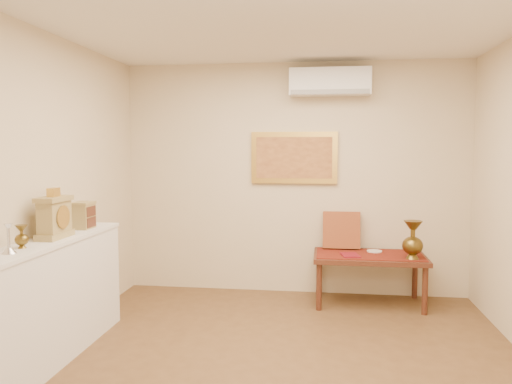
% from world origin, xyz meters
% --- Properties ---
extents(floor, '(4.50, 4.50, 0.00)m').
position_xyz_m(floor, '(0.00, 0.00, 0.00)').
color(floor, brown).
rests_on(floor, ground).
extents(ceiling, '(4.50, 4.50, 0.00)m').
position_xyz_m(ceiling, '(0.00, 0.00, 2.70)').
color(ceiling, silver).
rests_on(ceiling, ground).
extents(wall_back, '(4.00, 0.02, 2.70)m').
position_xyz_m(wall_back, '(0.00, 2.25, 1.35)').
color(wall_back, beige).
rests_on(wall_back, ground).
extents(wall_front, '(4.00, 0.02, 2.70)m').
position_xyz_m(wall_front, '(0.00, -2.25, 1.35)').
color(wall_front, beige).
rests_on(wall_front, ground).
extents(wall_left, '(0.02, 4.50, 2.70)m').
position_xyz_m(wall_left, '(-2.00, 0.00, 1.35)').
color(wall_left, beige).
rests_on(wall_left, ground).
extents(candlestick, '(0.10, 0.10, 0.21)m').
position_xyz_m(candlestick, '(-1.81, -0.46, 1.08)').
color(candlestick, silver).
rests_on(candlestick, display_ledge).
extents(brass_urn_small, '(0.10, 0.10, 0.22)m').
position_xyz_m(brass_urn_small, '(-1.83, -0.28, 1.09)').
color(brass_urn_small, brown).
rests_on(brass_urn_small, display_ledge).
extents(table_cloth, '(1.14, 0.59, 0.01)m').
position_xyz_m(table_cloth, '(0.85, 1.88, 0.55)').
color(table_cloth, maroon).
rests_on(table_cloth, low_table).
extents(brass_urn_tall, '(0.22, 0.22, 0.49)m').
position_xyz_m(brass_urn_tall, '(1.27, 1.70, 0.80)').
color(brass_urn_tall, brown).
rests_on(brass_urn_tall, table_cloth).
extents(plate, '(0.17, 0.17, 0.01)m').
position_xyz_m(plate, '(0.92, 2.01, 0.56)').
color(plate, white).
rests_on(plate, table_cloth).
extents(menu, '(0.22, 0.28, 0.01)m').
position_xyz_m(menu, '(0.64, 1.77, 0.56)').
color(menu, maroon).
rests_on(menu, table_cloth).
extents(cushion, '(0.42, 0.19, 0.43)m').
position_xyz_m(cushion, '(0.55, 2.15, 0.77)').
color(cushion, maroon).
rests_on(cushion, table_cloth).
extents(display_ledge, '(0.37, 2.02, 0.98)m').
position_xyz_m(display_ledge, '(-1.82, 0.00, 0.49)').
color(display_ledge, silver).
rests_on(display_ledge, floor).
extents(mantel_clock, '(0.17, 0.36, 0.41)m').
position_xyz_m(mantel_clock, '(-1.81, 0.14, 1.15)').
color(mantel_clock, tan).
rests_on(mantel_clock, display_ledge).
extents(wooden_chest, '(0.16, 0.21, 0.24)m').
position_xyz_m(wooden_chest, '(-1.81, 0.63, 1.10)').
color(wooden_chest, tan).
rests_on(wooden_chest, display_ledge).
extents(low_table, '(1.20, 0.70, 0.55)m').
position_xyz_m(low_table, '(0.85, 1.88, 0.48)').
color(low_table, '#4F2517').
rests_on(low_table, floor).
extents(painting, '(1.00, 0.06, 0.60)m').
position_xyz_m(painting, '(0.00, 2.22, 1.60)').
color(painting, gold).
rests_on(painting, wall_back).
extents(ac_unit, '(0.90, 0.25, 0.30)m').
position_xyz_m(ac_unit, '(0.40, 2.12, 2.45)').
color(ac_unit, silver).
rests_on(ac_unit, wall_back).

